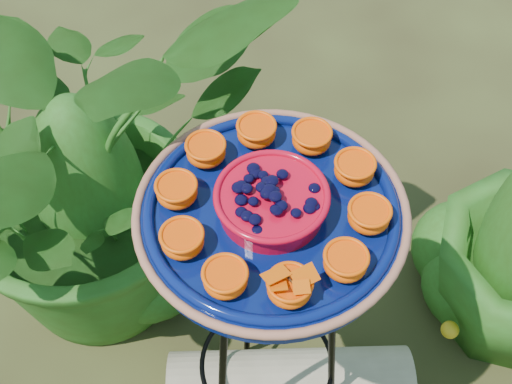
% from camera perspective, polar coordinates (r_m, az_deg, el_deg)
% --- Properties ---
extents(tripod_stand, '(0.40, 0.40, 0.86)m').
position_cam_1_polar(tripod_stand, '(1.49, 0.98, -10.09)').
color(tripod_stand, black).
rests_on(tripod_stand, ground).
extents(feeder_dish, '(0.56, 0.56, 0.10)m').
position_cam_1_polar(feeder_dish, '(1.17, 1.24, -1.57)').
color(feeder_dish, '#06134F').
rests_on(feeder_dish, tripod_stand).
extents(shrub_back_left, '(1.23, 1.22, 1.03)m').
position_cam_1_polar(shrub_back_left, '(1.79, -13.82, 2.57)').
color(shrub_back_left, '#274D14').
rests_on(shrub_back_left, ground).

